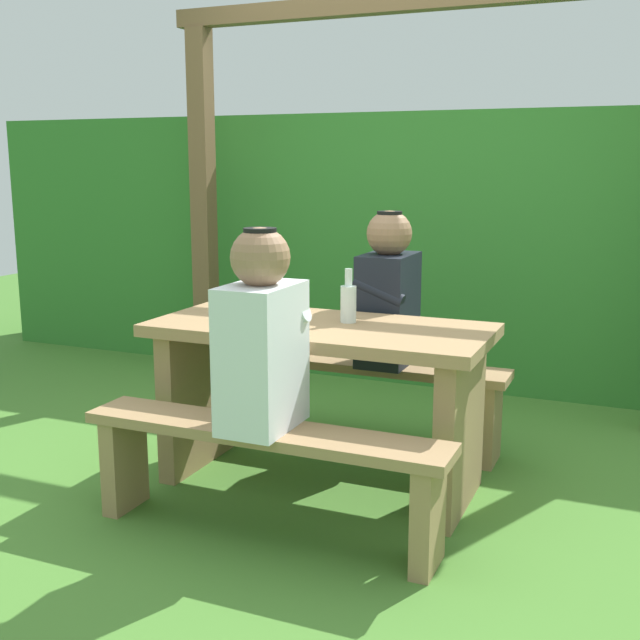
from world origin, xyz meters
TOP-DOWN VIEW (x-y plane):
  - ground_plane at (0.00, 0.00)m, footprint 12.00×12.00m
  - hedge_backdrop at (0.00, 2.00)m, footprint 6.40×0.74m
  - pergola_post_left at (-1.34, 1.31)m, footprint 0.12×0.12m
  - pergola_crossbeam at (0.00, 1.31)m, footprint 2.92×0.10m
  - picnic_table at (0.00, 0.00)m, footprint 1.40×0.64m
  - bench_near at (0.00, -0.53)m, footprint 1.40×0.24m
  - bench_far at (0.00, 0.53)m, footprint 1.40×0.24m
  - person_white_shirt at (0.00, -0.52)m, footprint 0.25×0.35m
  - person_black_coat at (0.12, 0.52)m, footprint 0.25×0.35m
  - drinking_glass at (-0.17, -0.00)m, footprint 0.07×0.07m
  - bottle_left at (0.09, 0.08)m, footprint 0.07×0.07m
  - cell_phone at (-0.34, -0.05)m, footprint 0.13×0.16m

SIDE VIEW (x-z plane):
  - ground_plane at x=0.00m, z-range 0.00..0.00m
  - bench_near at x=0.00m, z-range 0.09..0.52m
  - bench_far at x=0.00m, z-range 0.09..0.52m
  - picnic_table at x=0.00m, z-range 0.13..0.83m
  - cell_phone at x=-0.34m, z-range 0.70..0.71m
  - drinking_glass at x=-0.17m, z-range 0.70..0.78m
  - person_white_shirt at x=0.00m, z-range 0.39..1.11m
  - person_black_coat at x=0.12m, z-range 0.39..1.11m
  - bottle_left at x=0.09m, z-range 0.68..0.90m
  - hedge_backdrop at x=0.00m, z-range 0.00..1.65m
  - pergola_post_left at x=-1.34m, z-range 0.00..2.14m
  - pergola_crossbeam at x=0.00m, z-range 2.14..2.24m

